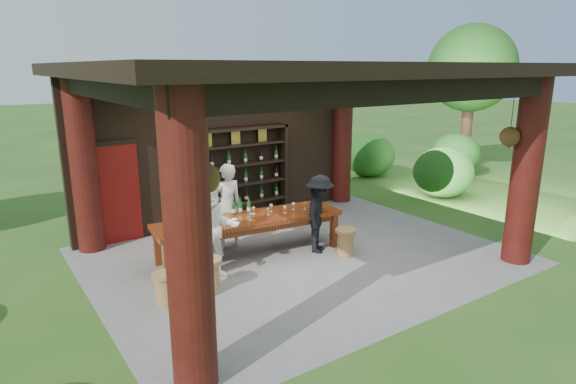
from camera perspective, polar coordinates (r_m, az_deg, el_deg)
ground at (r=9.13m, az=1.42°, el=-7.53°), size 90.00×90.00×0.00m
pavilion at (r=8.90m, az=-0.17°, el=6.14°), size 7.50×6.00×3.60m
wine_shelf at (r=10.82m, az=-5.99°, el=1.96°), size 2.46×0.37×2.16m
tasting_table at (r=8.96m, az=-4.59°, el=-3.70°), size 3.60×1.29×0.75m
stool_near_left at (r=7.71m, az=-9.38°, el=-9.65°), size 0.43×0.43×0.57m
stool_near_right at (r=9.11m, az=6.82°, el=-5.84°), size 0.39×0.39×0.52m
stool_far_left at (r=7.51m, az=-14.35°, el=-10.93°), size 0.37×0.37×0.49m
host at (r=9.34m, az=-7.22°, el=-1.68°), size 0.62×0.41×1.68m
guest_woman at (r=7.98m, az=-8.74°, el=-4.41°), size 0.96×0.82×1.73m
guest_man at (r=9.11m, az=3.75°, el=-2.61°), size 1.10×1.04×1.49m
table_bottles at (r=9.10m, az=-5.60°, el=-1.64°), size 0.37×0.15×0.31m
table_glasses at (r=9.05m, az=-2.74°, el=-2.21°), size 2.29×0.59×0.15m
napkin_basket at (r=8.49m, az=-11.58°, el=-3.69°), size 0.28×0.21×0.14m
shrubs at (r=10.52m, az=6.52°, el=-1.46°), size 16.63×8.23×1.36m
trees at (r=12.23m, az=10.11°, el=14.05°), size 22.23×9.87×4.80m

